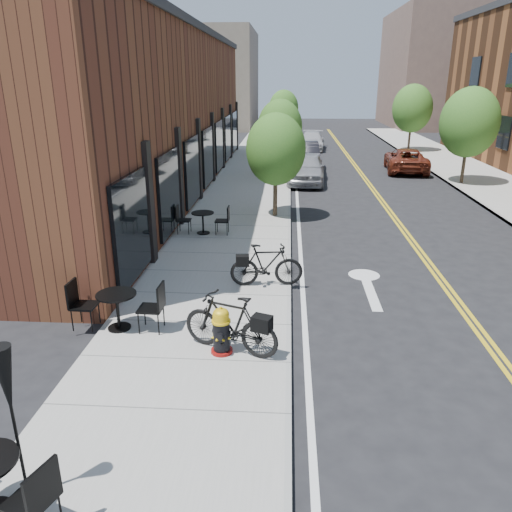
{
  "coord_description": "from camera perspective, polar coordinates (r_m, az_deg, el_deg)",
  "views": [
    {
      "loc": [
        -0.14,
        -9.53,
        5.06
      ],
      "look_at": [
        -0.87,
        1.84,
        1.0
      ],
      "focal_mm": 35.0,
      "sensor_mm": 36.0,
      "label": 1
    }
  ],
  "objects": [
    {
      "name": "ground",
      "position": [
        10.8,
        4.02,
        -8.4
      ],
      "size": [
        120.0,
        120.0,
        0.0
      ],
      "primitive_type": "plane",
      "color": "black",
      "rests_on": "ground"
    },
    {
      "name": "tree_near_a",
      "position": [
        18.7,
        2.28,
        12.05
      ],
      "size": [
        2.2,
        2.2,
        3.81
      ],
      "color": "#382B1E",
      "rests_on": "sidewalk_near"
    },
    {
      "name": "bg_building_right",
      "position": [
        61.69,
        20.02,
        19.4
      ],
      "size": [
        10.0,
        16.0,
        12.0
      ],
      "primitive_type": "cube",
      "color": "brown",
      "rests_on": "ground"
    },
    {
      "name": "parked_car_far",
      "position": [
        30.35,
        16.77,
        10.47
      ],
      "size": [
        2.68,
        4.96,
        1.32
      ],
      "primitive_type": "imported",
      "rotation": [
        0.0,
        0.0,
        3.04
      ],
      "color": "maroon",
      "rests_on": "ground"
    },
    {
      "name": "sidewalk_near",
      "position": [
        20.25,
        -1.72,
        5.31
      ],
      "size": [
        4.0,
        70.0,
        0.12
      ],
      "primitive_type": "cube",
      "color": "#9E9B93",
      "rests_on": "ground"
    },
    {
      "name": "bicycle_left",
      "position": [
        9.49,
        -2.95,
        -7.7
      ],
      "size": [
        2.04,
        1.23,
        1.18
      ],
      "primitive_type": "imported",
      "rotation": [
        0.0,
        0.0,
        -1.94
      ],
      "color": "black",
      "rests_on": "sidewalk_near"
    },
    {
      "name": "bistro_set_c",
      "position": [
        16.86,
        -6.09,
        4.14
      ],
      "size": [
        1.74,
        0.76,
        0.95
      ],
      "rotation": [
        0.0,
        0.0,
        -0.01
      ],
      "color": "black",
      "rests_on": "sidewalk_near"
    },
    {
      "name": "parked_car_c",
      "position": [
        38.6,
        6.39,
        12.94
      ],
      "size": [
        2.22,
        4.64,
        1.31
      ],
      "primitive_type": "imported",
      "rotation": [
        0.0,
        0.0,
        -0.09
      ],
      "color": "#B8B7BD",
      "rests_on": "ground"
    },
    {
      "name": "tree_near_b",
      "position": [
        26.64,
        2.75,
        14.54
      ],
      "size": [
        2.3,
        2.3,
        3.98
      ],
      "color": "#382B1E",
      "rests_on": "sidewalk_near"
    },
    {
      "name": "parked_car_b",
      "position": [
        30.15,
        5.53,
        11.36
      ],
      "size": [
        1.88,
        4.79,
        1.55
      ],
      "primitive_type": "imported",
      "rotation": [
        0.0,
        0.0,
        0.05
      ],
      "color": "black",
      "rests_on": "ground"
    },
    {
      "name": "fire_hydrant",
      "position": [
        9.53,
        -3.99,
        -8.56
      ],
      "size": [
        0.55,
        0.55,
        0.95
      ],
      "rotation": [
        0.0,
        0.0,
        -0.42
      ],
      "color": "maroon",
      "rests_on": "sidewalk_near"
    },
    {
      "name": "parked_car_a",
      "position": [
        25.86,
        5.79,
        9.96
      ],
      "size": [
        2.11,
        4.62,
        1.54
      ],
      "primitive_type": "imported",
      "rotation": [
        0.0,
        0.0,
        -0.07
      ],
      "color": "#94969C",
      "rests_on": "ground"
    },
    {
      "name": "bg_building_left",
      "position": [
        58.07,
        -4.36,
        19.51
      ],
      "size": [
        8.0,
        14.0,
        10.0
      ],
      "primitive_type": "cube",
      "color": "#726656",
      "rests_on": "ground"
    },
    {
      "name": "tree_far_b",
      "position": [
        27.06,
        23.21,
        13.85
      ],
      "size": [
        2.8,
        2.8,
        4.62
      ],
      "color": "#382B1E",
      "rests_on": "sidewalk_far"
    },
    {
      "name": "patio_umbrella",
      "position": [
        6.62,
        -26.47,
        -13.79
      ],
      "size": [
        0.34,
        0.34,
        2.13
      ],
      "color": "black",
      "rests_on": "sidewalk_near"
    },
    {
      "name": "building_near",
      "position": [
        24.43,
        -11.87,
        15.56
      ],
      "size": [
        5.0,
        28.0,
        7.0
      ],
      "primitive_type": "cube",
      "color": "#4C2418",
      "rests_on": "ground"
    },
    {
      "name": "bicycle_right",
      "position": [
        12.46,
        1.22,
        -1.03
      ],
      "size": [
        1.87,
        0.71,
        1.1
      ],
      "primitive_type": "imported",
      "rotation": [
        0.0,
        0.0,
        1.68
      ],
      "color": "black",
      "rests_on": "sidewalk_near"
    },
    {
      "name": "tree_near_d",
      "position": [
        42.6,
        3.18,
        16.54
      ],
      "size": [
        2.4,
        2.4,
        4.11
      ],
      "color": "#382B1E",
      "rests_on": "sidewalk_near"
    },
    {
      "name": "tree_far_c",
      "position": [
        38.59,
        17.43,
        15.79
      ],
      "size": [
        2.8,
        2.8,
        4.62
      ],
      "color": "#382B1E",
      "rests_on": "sidewalk_far"
    },
    {
      "name": "bistro_set_b",
      "position": [
        10.73,
        -15.58,
        -5.5
      ],
      "size": [
        1.91,
        0.85,
        1.03
      ],
      "rotation": [
        0.0,
        0.0,
        -0.03
      ],
      "color": "black",
      "rests_on": "sidewalk_near"
    },
    {
      "name": "tree_near_c",
      "position": [
        34.63,
        3.01,
        15.4
      ],
      "size": [
        2.1,
        2.1,
        3.67
      ],
      "color": "#382B1E",
      "rests_on": "sidewalk_near"
    }
  ]
}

